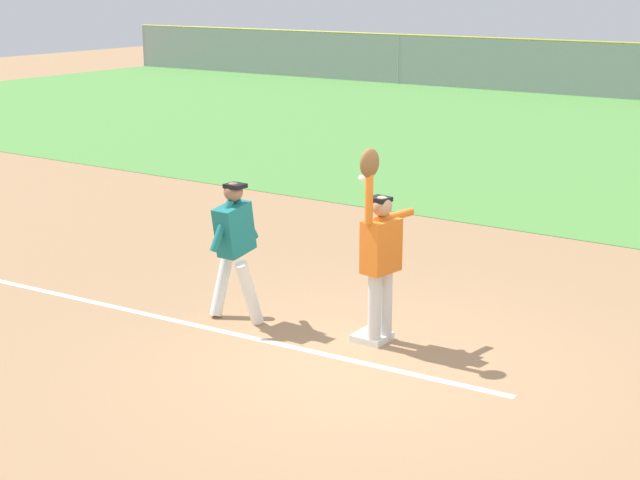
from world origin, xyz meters
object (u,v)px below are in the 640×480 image
at_px(baseball, 362,178).
at_px(parked_car_red, 581,69).
at_px(first_base, 372,337).
at_px(runner, 235,242).
at_px(fielder, 380,249).

height_order(baseball, parked_car_red, baseball).
bearing_deg(first_base, runner, -168.01).
bearing_deg(first_base, baseball, 144.55).
distance_m(first_base, runner, 1.99).
bearing_deg(fielder, runner, 19.25).
xyz_separation_m(first_base, baseball, (-0.29, 0.21, 1.79)).
height_order(first_base, fielder, fielder).
bearing_deg(baseball, first_base, -35.45).
bearing_deg(fielder, parked_car_red, -66.00).
distance_m(fielder, runner, 1.85).
distance_m(fielder, parked_car_red, 28.32).
height_order(fielder, baseball, fielder).
bearing_deg(parked_car_red, baseball, -70.40).
height_order(runner, baseball, baseball).
distance_m(fielder, baseball, 0.85).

